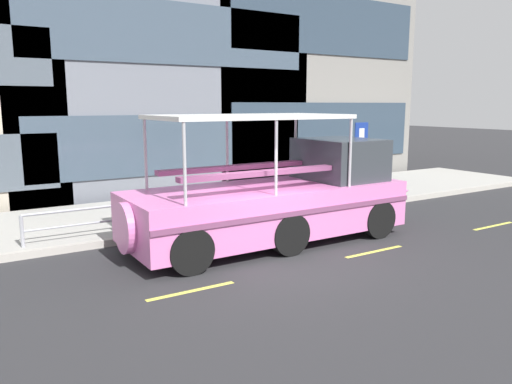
# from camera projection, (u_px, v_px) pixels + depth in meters

# --- Properties ---
(ground_plane) EXTENTS (120.00, 120.00, 0.00)m
(ground_plane) POSITION_uv_depth(u_px,v_px,m) (274.00, 260.00, 11.26)
(ground_plane) COLOR #2B2B2D
(sidewalk) EXTENTS (32.00, 4.80, 0.18)m
(sidewalk) POSITION_uv_depth(u_px,v_px,m) (176.00, 211.00, 15.92)
(sidewalk) COLOR #A8A59E
(sidewalk) RESTS_ON ground_plane
(curb_edge) EXTENTS (32.00, 0.18, 0.18)m
(curb_edge) POSITION_uv_depth(u_px,v_px,m) (212.00, 228.00, 13.84)
(curb_edge) COLOR #B2ADA3
(curb_edge) RESTS_ON ground_plane
(lane_centreline) EXTENTS (25.80, 0.12, 0.01)m
(lane_centreline) POSITION_uv_depth(u_px,v_px,m) (294.00, 269.00, 10.62)
(lane_centreline) COLOR #DBD64C
(lane_centreline) RESTS_ON ground_plane
(curb_guardrail) EXTENTS (11.64, 0.09, 0.80)m
(curb_guardrail) POSITION_uv_depth(u_px,v_px,m) (236.00, 200.00, 14.53)
(curb_guardrail) COLOR #9EA0A8
(curb_guardrail) RESTS_ON sidewalk
(parking_sign) EXTENTS (0.60, 0.12, 2.69)m
(parking_sign) POSITION_uv_depth(u_px,v_px,m) (360.00, 147.00, 17.39)
(parking_sign) COLOR #4C4F54
(parking_sign) RESTS_ON sidewalk
(duck_tour_boat) EXTENTS (9.02, 2.67, 3.25)m
(duck_tour_boat) POSITION_uv_depth(u_px,v_px,m) (285.00, 198.00, 12.79)
(duck_tour_boat) COLOR pink
(duck_tour_boat) RESTS_ON ground_plane
(pedestrian_near_bow) EXTENTS (0.48, 0.23, 1.68)m
(pedestrian_near_bow) POSITION_uv_depth(u_px,v_px,m) (307.00, 173.00, 16.68)
(pedestrian_near_bow) COLOR black
(pedestrian_near_bow) RESTS_ON sidewalk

